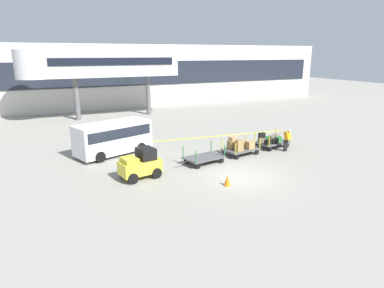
{
  "coord_description": "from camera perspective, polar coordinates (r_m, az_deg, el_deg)",
  "views": [
    {
      "loc": [
        -9.43,
        -13.81,
        6.34
      ],
      "look_at": [
        -1.65,
        2.51,
        1.37
      ],
      "focal_mm": 30.9,
      "sensor_mm": 36.0,
      "label": 1
    }
  ],
  "objects": [
    {
      "name": "baggage_cart_tail",
      "position": [
        23.61,
        13.51,
        0.59
      ],
      "size": [
        3.08,
        1.77,
        1.1
      ],
      "color": "#4C4C4F",
      "rests_on": "ground_plane"
    },
    {
      "name": "ground_plane",
      "position": [
        17.89,
        8.3,
        -5.56
      ],
      "size": [
        120.0,
        120.0,
        0.0
      ],
      "primitive_type": "plane",
      "color": "gray"
    },
    {
      "name": "safety_cone_near",
      "position": [
        16.53,
        6.13,
        -6.25
      ],
      "size": [
        0.36,
        0.36,
        0.55
      ],
      "primitive_type": "cone",
      "color": "orange",
      "rests_on": "ground_plane"
    },
    {
      "name": "apron_lead_line",
      "position": [
        25.73,
        1.34,
        1.11
      ],
      "size": [
        14.83,
        1.79,
        0.01
      ],
      "primitive_type": "cube",
      "rotation": [
        0.0,
        0.0,
        -0.11
      ],
      "color": "yellow",
      "rests_on": "ground_plane"
    },
    {
      "name": "terminal_building",
      "position": [
        40.98,
        -12.36,
        11.33
      ],
      "size": [
        57.69,
        2.51,
        7.39
      ],
      "color": "beige",
      "rests_on": "ground_plane"
    },
    {
      "name": "baggage_cart_lead",
      "position": [
        19.68,
        2.04,
        -2.36
      ],
      "size": [
        3.08,
        1.77,
        1.1
      ],
      "color": "#4C4C4F",
      "rests_on": "ground_plane"
    },
    {
      "name": "baggage_cart_middle",
      "position": [
        21.45,
        8.26,
        -0.41
      ],
      "size": [
        3.08,
        1.77,
        1.21
      ],
      "color": "#4C4C4F",
      "rests_on": "ground_plane"
    },
    {
      "name": "baggage_handler",
      "position": [
        22.8,
        16.07,
        0.87
      ],
      "size": [
        0.49,
        0.5,
        1.56
      ],
      "color": "black",
      "rests_on": "ground_plane"
    },
    {
      "name": "baggage_tug",
      "position": [
        17.47,
        -8.88,
        -3.47
      ],
      "size": [
        2.26,
        1.54,
        1.58
      ],
      "color": "gold",
      "rests_on": "ground_plane"
    },
    {
      "name": "jet_bridge",
      "position": [
        34.29,
        -16.41,
        13.07
      ],
      "size": [
        15.33,
        3.0,
        6.69
      ],
      "color": "#B7B7BC",
      "rests_on": "ground_plane"
    },
    {
      "name": "shuttle_van",
      "position": [
        21.77,
        -13.46,
        1.39
      ],
      "size": [
        5.16,
        3.33,
        2.1
      ],
      "color": "silver",
      "rests_on": "ground_plane"
    }
  ]
}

